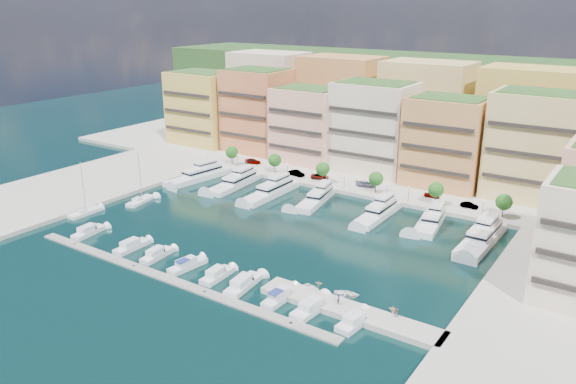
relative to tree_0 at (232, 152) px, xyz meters
The scene contains 57 objects.
ground 52.39m from the tree_0, 39.95° to the right, with size 400.00×400.00×0.00m, color black.
north_quay 49.34m from the tree_0, 35.47° to the left, with size 220.00×64.00×2.00m, color #9E998E.
west_quay 47.21m from the tree_0, 117.93° to the right, with size 34.00×76.00×2.00m, color #9E998E.
hillside 86.46m from the tree_0, 62.40° to the left, with size 240.00×40.00×58.00m, color #1D3716.
south_pontoon 73.65m from the tree_0, 59.77° to the right, with size 72.00×2.20×0.35m, color gray.
finger_pier 89.46m from the tree_0, 38.41° to the right, with size 32.00×5.00×2.00m, color #9E998E.
apartment_0 31.96m from the tree_0, 147.61° to the left, with size 22.00×16.50×24.80m.
apartment_1 21.20m from the tree_0, 102.21° to the left, with size 20.00×16.50×26.80m.
apartment_2 24.86m from the tree_0, 44.13° to the left, with size 20.00×15.50×22.80m.
apartment_3 43.22m from the tree_0, 25.95° to the left, with size 22.00×16.50×25.80m.
apartment_4 62.75m from the tree_0, 15.37° to the left, with size 20.00×15.50×23.80m.
apartment_5 84.60m from the tree_0, 12.71° to the left, with size 22.00×16.50×26.80m.
backblock_0 44.63m from the tree_0, 110.32° to the left, with size 26.00×18.00×30.00m, color #F7DCBF.
backblock_1 44.63m from the tree_0, 69.68° to the left, with size 26.00×18.00×30.00m, color #BC7546.
backblock_2 61.58m from the tree_0, 41.99° to the left, with size 26.00×18.00×30.00m, color #D7C172.
backblock_3 85.98m from the tree_0, 28.37° to the left, with size 26.00×18.00×30.00m, color gold.
tree_0 is the anchor object (origin of this frame).
tree_1 16.00m from the tree_0, ahead, with size 3.80×3.80×5.65m.
tree_2 32.00m from the tree_0, ahead, with size 3.80×3.80×5.65m.
tree_3 48.00m from the tree_0, ahead, with size 3.80×3.80×5.65m.
tree_4 64.00m from the tree_0, ahead, with size 3.80×3.80×5.65m.
tree_5 80.00m from the tree_0, ahead, with size 3.80×3.80×5.65m.
lamppost_0 4.70m from the tree_0, 29.90° to the right, with size 0.30×0.30×4.20m.
lamppost_1 22.14m from the tree_0, ahead, with size 0.30×0.30×4.20m.
lamppost_2 40.08m from the tree_0, ahead, with size 0.30×0.30×4.20m.
lamppost_3 58.05m from the tree_0, ahead, with size 0.30×0.30×4.20m.
lamppost_4 76.04m from the tree_0, ahead, with size 0.30×0.30×4.20m.
yacht_0 14.76m from the tree_0, 89.82° to the right, with size 7.49×21.90×7.30m.
yacht_1 18.96m from the tree_0, 47.15° to the right, with size 6.63×20.19×7.30m.
yacht_2 28.99m from the tree_0, 29.30° to the right, with size 4.88×20.96×7.30m.
yacht_3 40.01m from the tree_0, 18.34° to the right, with size 7.25×18.01×7.30m.
yacht_4 56.89m from the tree_0, 13.34° to the right, with size 4.54×18.71×7.30m.
yacht_5 68.39m from the tree_0, ahead, with size 6.91×16.18×7.30m.
yacht_6 80.95m from the tree_0, 10.17° to the right, with size 5.50×21.46×7.30m.
cruiser_0 58.71m from the tree_0, 82.68° to the right, with size 3.49×8.19×2.55m.
cruiser_2 61.98m from the tree_0, 69.95° to the right, with size 2.70×8.06×2.55m.
cruiser_3 64.85m from the tree_0, 63.83° to the right, with size 3.02×7.78×2.55m.
cruiser_4 68.89m from the tree_0, 57.68° to the right, with size 3.36×8.40×2.66m.
cruiser_5 73.06m from the tree_0, 52.77° to the right, with size 2.93×7.58×2.55m.
cruiser_6 76.94m from the tree_0, 49.14° to the right, with size 3.87×9.36×2.55m.
cruiser_7 82.40m from the tree_0, 44.92° to the right, with size 2.60×8.24×2.66m.
cruiser_8 86.93m from the tree_0, 42.00° to the right, with size 3.52×8.84×2.55m.
cruiser_9 92.81m from the tree_0, 38.79° to the right, with size 3.40×7.45×2.55m.
sailboat_0 51.12m from the tree_0, 94.09° to the right, with size 2.93×8.23×13.20m.
sailboat_1 37.87m from the tree_0, 88.46° to the right, with size 4.37×8.94×13.20m.
tender_0 80.68m from the tree_0, 40.67° to the right, with size 2.93×4.10×0.85m, color white.
tender_1 78.79m from the tree_0, 39.27° to the right, with size 1.22×1.42×0.75m, color beige.
tender_3 91.17m from the tree_0, 33.85° to the right, with size 1.45×1.67×0.88m, color beige.
tender_2 84.17m from the tree_0, 37.15° to the right, with size 3.16×4.42×0.92m, color white.
car_0 6.92m from the tree_0, 40.01° to the left, with size 1.98×4.91×1.67m, color gray.
car_1 23.15m from the tree_0, ahead, with size 1.73×4.97×1.64m, color gray.
car_2 30.12m from the tree_0, ahead, with size 2.34×5.09×1.41m, color gray.
car_3 43.83m from the tree_0, ahead, with size 2.08×5.13×1.49m, color gray.
car_4 61.85m from the tree_0, ahead, with size 1.57×3.90×1.33m, color gray.
car_5 71.88m from the tree_0, ahead, with size 1.46×4.18×1.38m, color gray.
person_0 87.63m from the tree_0, 39.16° to the right, with size 0.67×0.44×1.85m, color #222644.
person_1 94.12m from the tree_0, 34.78° to the right, with size 0.77×0.60×1.59m, color #4C322D.
Camera 1 is at (66.45, -93.65, 47.81)m, focal length 35.00 mm.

